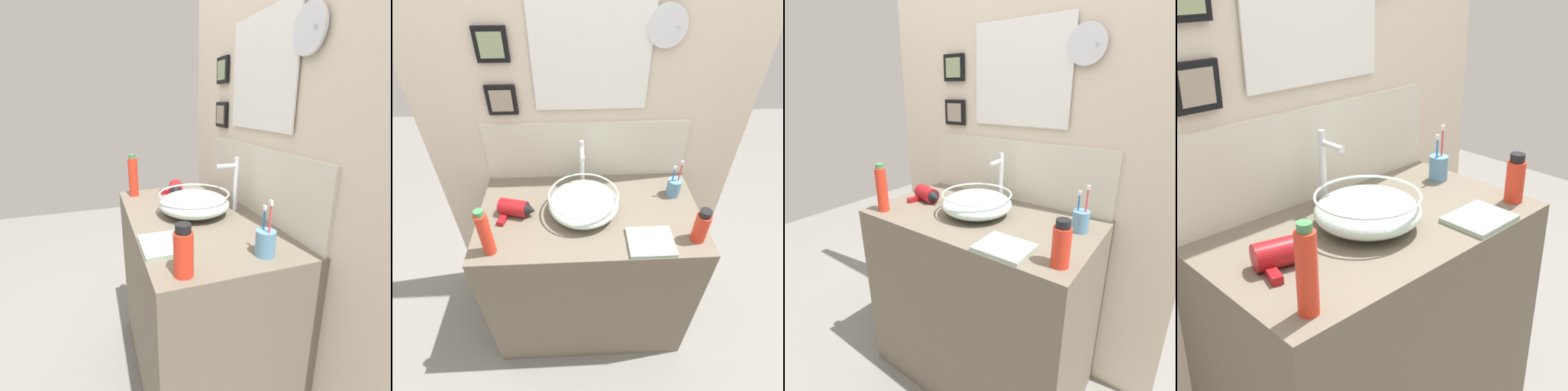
% 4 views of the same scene
% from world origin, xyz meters
% --- Properties ---
extents(vanity_counter, '(1.06, 0.60, 0.93)m').
position_xyz_m(vanity_counter, '(0.00, 0.00, 0.46)').
color(vanity_counter, '#6B6051').
rests_on(vanity_counter, ground).
extents(back_panel, '(1.63, 0.09, 2.53)m').
position_xyz_m(back_panel, '(-0.00, 0.33, 1.27)').
color(back_panel, beige).
rests_on(back_panel, ground).
extents(glass_bowl_sink, '(0.33, 0.33, 0.11)m').
position_xyz_m(glass_bowl_sink, '(-0.03, 0.00, 0.99)').
color(glass_bowl_sink, silver).
rests_on(glass_bowl_sink, vanity_counter).
extents(faucet, '(0.02, 0.11, 0.26)m').
position_xyz_m(faucet, '(-0.03, 0.20, 1.08)').
color(faucet, silver).
rests_on(faucet, vanity_counter).
extents(hair_drier, '(0.19, 0.14, 0.08)m').
position_xyz_m(hair_drier, '(-0.35, -0.00, 0.97)').
color(hair_drier, maroon).
rests_on(hair_drier, vanity_counter).
extents(toothbrush_cup, '(0.07, 0.07, 0.21)m').
position_xyz_m(toothbrush_cup, '(0.43, 0.10, 0.98)').
color(toothbrush_cup, '#598CB2').
rests_on(toothbrush_cup, vanity_counter).
extents(soap_dispenser, '(0.05, 0.05, 0.24)m').
position_xyz_m(soap_dispenser, '(-0.43, -0.23, 1.04)').
color(soap_dispenser, red).
rests_on(soap_dispenser, vanity_counter).
extents(shampoo_bottle, '(0.06, 0.06, 0.17)m').
position_xyz_m(shampoo_bottle, '(0.46, -0.20, 1.01)').
color(shampoo_bottle, red).
rests_on(shampoo_bottle, vanity_counter).
extents(hand_towel, '(0.20, 0.17, 0.02)m').
position_xyz_m(hand_towel, '(0.25, -0.21, 0.94)').
color(hand_towel, '#99B29E').
rests_on(hand_towel, vanity_counter).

